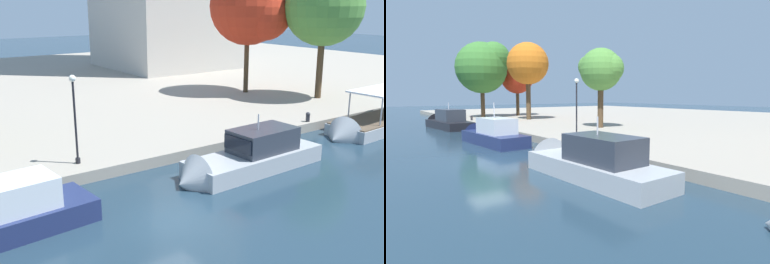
{
  "view_description": "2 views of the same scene",
  "coord_description": "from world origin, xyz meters",
  "views": [
    {
      "loc": [
        -10.13,
        -15.41,
        9.1
      ],
      "look_at": [
        3.32,
        3.34,
        2.66
      ],
      "focal_mm": 43.89,
      "sensor_mm": 36.0,
      "label": 1
    },
    {
      "loc": [
        19.21,
        -6.96,
        4.19
      ],
      "look_at": [
        4.46,
        3.73,
        2.04
      ],
      "focal_mm": 29.63,
      "sensor_mm": 36.0,
      "label": 2
    }
  ],
  "objects": [
    {
      "name": "motor_yacht_0",
      "position": [
        -22.91,
        3.01,
        0.67
      ],
      "size": [
        10.11,
        3.84,
        4.31
      ],
      "rotation": [
        0.0,
        0.0,
        3.24
      ],
      "color": "black",
      "rests_on": "ground_plane"
    },
    {
      "name": "tree_1",
      "position": [
        -31.08,
        16.72,
        7.04
      ],
      "size": [
        5.98,
        5.94,
        9.24
      ],
      "color": "#4C3823",
      "rests_on": "dock_promenade"
    },
    {
      "name": "mooring_bollard_1",
      "position": [
        -25.11,
        6.83,
        1.02
      ],
      "size": [
        0.31,
        0.31,
        0.7
      ],
      "color": "#2D2D33",
      "rests_on": "dock_promenade"
    },
    {
      "name": "dock_promenade",
      "position": [
        0.0,
        33.65,
        0.32
      ],
      "size": [
        120.0,
        55.0,
        0.65
      ],
      "primitive_type": "cube",
      "color": "gray",
      "rests_on": "ground_plane"
    },
    {
      "name": "tree_0",
      "position": [
        -30.07,
        10.68,
        8.65
      ],
      "size": [
        7.93,
        8.2,
        11.74
      ],
      "color": "#4C3823",
      "rests_on": "dock_promenade"
    },
    {
      "name": "tree_2",
      "position": [
        -7.04,
        15.13,
        6.88
      ],
      "size": [
        4.83,
        4.53,
        8.49
      ],
      "color": "#4C3823",
      "rests_on": "dock_promenade"
    },
    {
      "name": "ground_plane",
      "position": [
        0.0,
        0.0,
        0.0
      ],
      "size": [
        220.0,
        220.0,
        0.0
      ],
      "primitive_type": "plane",
      "color": "#1E3342"
    },
    {
      "name": "motor_yacht_2",
      "position": [
        6.55,
        2.73,
        0.65
      ],
      "size": [
        9.52,
        3.07,
        4.13
      ],
      "rotation": [
        0.0,
        0.0,
        3.18
      ],
      "color": "#9EA3A8",
      "rests_on": "ground_plane"
    },
    {
      "name": "tree_4",
      "position": [
        -21.79,
        14.26,
        8.71
      ],
      "size": [
        5.92,
        5.92,
        10.9
      ],
      "color": "#4C3823",
      "rests_on": "dock_promenade"
    },
    {
      "name": "motor_yacht_1",
      "position": [
        -7.12,
        2.81,
        0.65
      ],
      "size": [
        8.95,
        3.21,
        4.48
      ],
      "rotation": [
        0.0,
        0.0,
        3.22
      ],
      "color": "navy",
      "rests_on": "ground_plane"
    },
    {
      "name": "lamp_post",
      "position": [
        -1.17,
        7.66,
        3.43
      ],
      "size": [
        0.37,
        0.37,
        4.81
      ],
      "color": "black",
      "rests_on": "dock_promenade"
    }
  ]
}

